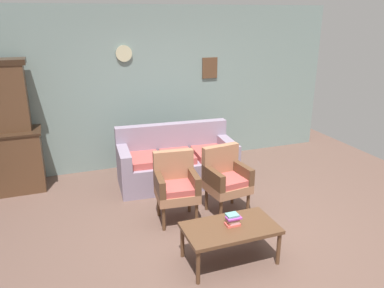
{
  "coord_description": "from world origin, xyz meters",
  "views": [
    {
      "loc": [
        -1.73,
        -3.64,
        2.57
      ],
      "look_at": [
        -0.01,
        1.02,
        0.85
      ],
      "focal_mm": 35.56,
      "sensor_mm": 36.0,
      "label": 1
    }
  ],
  "objects_px": {
    "floral_couch": "(176,163)",
    "armchair_by_doorway": "(176,184)",
    "coffee_table": "(230,230)",
    "armchair_near_cabinet": "(226,177)",
    "book_stack_on_table": "(233,220)",
    "side_cabinet": "(3,162)"
  },
  "relations": [
    {
      "from": "floral_couch",
      "to": "coffee_table",
      "type": "relative_size",
      "value": 1.86
    },
    {
      "from": "armchair_near_cabinet",
      "to": "armchair_by_doorway",
      "type": "bearing_deg",
      "value": 177.69
    },
    {
      "from": "coffee_table",
      "to": "book_stack_on_table",
      "type": "xyz_separation_m",
      "value": [
        0.03,
        0.02,
        0.11
      ]
    },
    {
      "from": "armchair_by_doorway",
      "to": "coffee_table",
      "type": "bearing_deg",
      "value": -75.63
    },
    {
      "from": "floral_couch",
      "to": "book_stack_on_table",
      "type": "height_order",
      "value": "floral_couch"
    },
    {
      "from": "side_cabinet",
      "to": "floral_couch",
      "type": "distance_m",
      "value": 2.58
    },
    {
      "from": "armchair_by_doorway",
      "to": "book_stack_on_table",
      "type": "xyz_separation_m",
      "value": [
        0.3,
        -1.03,
        -0.02
      ]
    },
    {
      "from": "side_cabinet",
      "to": "armchair_near_cabinet",
      "type": "relative_size",
      "value": 1.28
    },
    {
      "from": "armchair_near_cabinet",
      "to": "coffee_table",
      "type": "xyz_separation_m",
      "value": [
        -0.42,
        -1.02,
        -0.12
      ]
    },
    {
      "from": "coffee_table",
      "to": "book_stack_on_table",
      "type": "relative_size",
      "value": 6.18
    },
    {
      "from": "armchair_near_cabinet",
      "to": "coffee_table",
      "type": "bearing_deg",
      "value": -112.35
    },
    {
      "from": "armchair_by_doorway",
      "to": "armchair_near_cabinet",
      "type": "height_order",
      "value": "same"
    },
    {
      "from": "side_cabinet",
      "to": "book_stack_on_table",
      "type": "bearing_deg",
      "value": -47.77
    },
    {
      "from": "armchair_by_doorway",
      "to": "armchair_near_cabinet",
      "type": "distance_m",
      "value": 0.69
    },
    {
      "from": "floral_couch",
      "to": "armchair_by_doorway",
      "type": "height_order",
      "value": "same"
    },
    {
      "from": "book_stack_on_table",
      "to": "armchair_near_cabinet",
      "type": "bearing_deg",
      "value": 68.96
    },
    {
      "from": "armchair_near_cabinet",
      "to": "coffee_table",
      "type": "relative_size",
      "value": 0.9
    },
    {
      "from": "side_cabinet",
      "to": "armchair_near_cabinet",
      "type": "height_order",
      "value": "side_cabinet"
    },
    {
      "from": "floral_couch",
      "to": "book_stack_on_table",
      "type": "bearing_deg",
      "value": -91.54
    },
    {
      "from": "book_stack_on_table",
      "to": "armchair_by_doorway",
      "type": "bearing_deg",
      "value": 106.39
    },
    {
      "from": "side_cabinet",
      "to": "armchair_near_cabinet",
      "type": "bearing_deg",
      "value": -30.97
    },
    {
      "from": "side_cabinet",
      "to": "coffee_table",
      "type": "bearing_deg",
      "value": -48.37
    }
  ]
}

